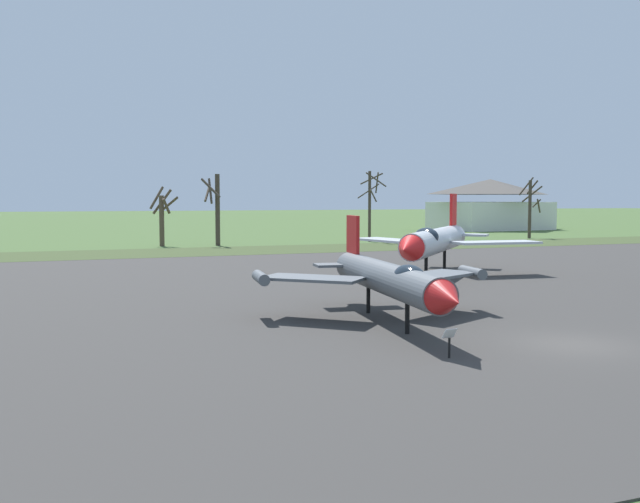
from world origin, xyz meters
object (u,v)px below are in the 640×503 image
(jet_fighter_rear_center, at_px, (435,241))
(visitor_building, at_px, (490,205))
(info_placard_front_right, at_px, (449,340))
(jet_fighter_front_right, at_px, (387,278))
(info_placard_rear_center, at_px, (425,285))

(jet_fighter_rear_center, height_order, visitor_building, visitor_building)
(info_placard_front_right, relative_size, jet_fighter_rear_center, 0.07)
(jet_fighter_front_right, distance_m, info_placard_front_right, 6.79)
(info_placard_rear_center, bearing_deg, info_placard_front_right, -116.82)
(jet_fighter_front_right, relative_size, jet_fighter_rear_center, 0.94)
(jet_fighter_front_right, relative_size, visitor_building, 0.70)
(jet_fighter_rear_center, bearing_deg, info_placard_rear_center, -123.61)
(visitor_building, bearing_deg, jet_fighter_rear_center, -127.59)
(info_placard_front_right, bearing_deg, jet_fighter_front_right, 80.86)
(jet_fighter_front_right, relative_size, info_placard_rear_center, 13.71)
(info_placard_rear_center, bearing_deg, jet_fighter_front_right, -130.06)
(info_placard_front_right, xyz_separation_m, visitor_building, (59.63, 83.18, 3.63))
(visitor_building, bearing_deg, info_placard_front_right, -125.64)
(jet_fighter_front_right, distance_m, visitor_building, 96.46)
(jet_fighter_rear_center, distance_m, info_placard_rear_center, 10.26)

